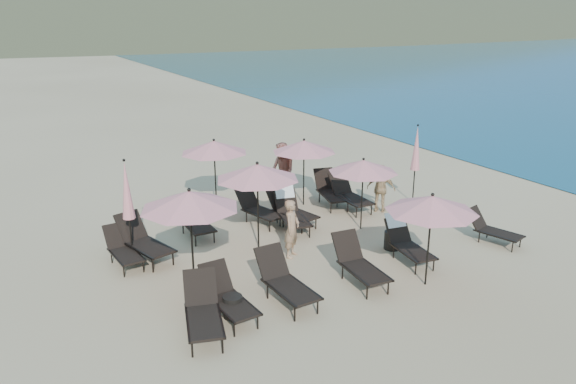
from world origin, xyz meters
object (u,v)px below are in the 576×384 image
lounger_10 (330,190)px  beachgoer_c (381,188)px  lounger_2 (285,280)px  lounger_9 (291,210)px  side_table_0 (233,306)px  lounger_8 (259,208)px  side_table_1 (392,240)px  lounger_1 (227,296)px  umbrella_open_5 (432,204)px  umbrella_open_1 (257,172)px  umbrella_open_4 (304,146)px  beachgoer_a (292,229)px  lounger_0 (203,310)px  umbrella_closed_1 (127,191)px  lounger_5 (492,228)px  umbrella_open_2 (363,166)px  umbrella_open_0 (190,200)px  lounger_12 (290,209)px  umbrella_closed_0 (416,149)px  lounger_13 (123,249)px  lounger_6 (143,240)px  beachgoer_b (282,171)px  lounger_7 (194,220)px  lounger_11 (349,194)px  lounger_3 (359,263)px  umbrella_open_3 (214,147)px

lounger_10 → beachgoer_c: 1.71m
beachgoer_c → lounger_2: bearing=81.7°
lounger_2 → lounger_9: 4.37m
side_table_0 → lounger_8: bearing=58.4°
side_table_1 → beachgoer_c: 2.96m
lounger_1 → umbrella_open_5: (4.57, -0.91, 1.53)m
lounger_2 → umbrella_open_1: 3.43m
umbrella_open_4 → umbrella_open_5: size_ratio=0.99×
umbrella_open_5 → beachgoer_a: (-1.96, 2.87, -1.21)m
lounger_0 → side_table_1: lounger_0 is taller
umbrella_closed_1 → umbrella_open_5: bearing=-39.2°
lounger_5 → lounger_10: bearing=98.1°
umbrella_open_2 → beachgoer_a: size_ratio=1.39×
lounger_8 → umbrella_open_0: 4.62m
umbrella_open_1 → beachgoer_c: 4.82m
lounger_12 → umbrella_closed_0: 4.71m
lounger_13 → umbrella_closed_0: (9.51, 0.20, 1.41)m
lounger_6 → beachgoer_b: 5.92m
lounger_7 → lounger_11: (5.10, -0.25, 0.02)m
side_table_0 → beachgoer_c: 7.59m
lounger_3 → umbrella_open_5: bearing=-29.6°
lounger_3 → beachgoer_a: size_ratio=1.18×
beachgoer_b → umbrella_closed_0: bearing=55.4°
lounger_9 → lounger_10: bearing=40.4°
lounger_0 → umbrella_open_2: size_ratio=0.89×
umbrella_open_3 → umbrella_closed_0: 6.46m
lounger_2 → lounger_12: bearing=57.0°
lounger_9 → beachgoer_c: (3.14, -0.18, 0.23)m
umbrella_open_0 → side_table_1: size_ratio=4.89×
lounger_11 → beachgoer_b: (-1.43, 1.87, 0.49)m
lounger_11 → umbrella_open_3: bearing=152.4°
lounger_6 → lounger_7: (1.68, 0.87, -0.04)m
lounger_1 → umbrella_open_3: bearing=66.1°
lounger_11 → lounger_13: bearing=-172.9°
lounger_11 → beachgoer_b: size_ratio=0.93×
lounger_11 → side_table_1: bearing=-103.2°
lounger_10 → lounger_12: bearing=-142.8°
lounger_1 → lounger_7: 4.63m
lounger_0 → lounger_8: (3.59, 4.89, -0.02)m
lounger_2 → lounger_8: bearing=68.2°
lounger_1 → beachgoer_b: (4.59, 6.16, 0.51)m
beachgoer_b → beachgoer_c: 3.35m
lounger_7 → lounger_10: 4.82m
lounger_11 → umbrella_open_2: (-0.71, -1.62, 1.41)m
lounger_10 → beachgoer_a: size_ratio=1.24×
lounger_12 → umbrella_open_4: (1.22, 1.29, 1.49)m
lounger_8 → umbrella_open_2: size_ratio=0.84×
umbrella_open_5 → side_table_1: (0.61, 2.00, -1.73)m
lounger_8 → umbrella_open_5: umbrella_open_5 is taller
umbrella_open_5 → beachgoer_b: 7.14m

